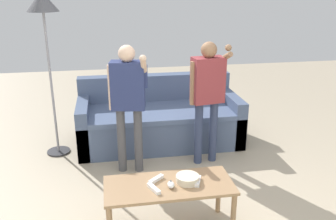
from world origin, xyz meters
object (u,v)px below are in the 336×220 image
couch (159,120)px  game_remote_wand_spare (154,189)px  floor_lamp (43,14)px  snack_bowl (187,179)px  player_right (208,89)px  game_remote_wand_near (198,181)px  coffee_table (169,191)px  game_remote_wand_far (156,179)px  game_remote_nunchuk (171,185)px  player_left (128,95)px

couch → game_remote_wand_spare: 1.97m
floor_lamp → game_remote_wand_spare: floor_lamp is taller
snack_bowl → player_right: player_right is taller
game_remote_wand_near → game_remote_wand_spare: same height
coffee_table → snack_bowl: size_ratio=5.50×
couch → game_remote_wand_far: bearing=-99.2°
coffee_table → snack_bowl: 0.18m
coffee_table → player_right: player_right is taller
coffee_table → game_remote_wand_far: (-0.10, 0.07, 0.08)m
floor_lamp → game_remote_wand_far: 2.28m
snack_bowl → game_remote_wand_spare: 0.30m
game_remote_nunchuk → snack_bowl: bearing=20.5°
game_remote_wand_near → game_remote_wand_far: (-0.33, 0.09, -0.00)m
floor_lamp → game_remote_wand_near: 2.51m
snack_bowl → game_remote_nunchuk: 0.16m
player_right → game_remote_wand_far: (-0.74, -1.11, -0.42)m
coffee_table → game_remote_nunchuk: 0.10m
snack_bowl → floor_lamp: floor_lamp is taller
player_left → game_remote_wand_spare: size_ratio=8.78×
game_remote_nunchuk → player_left: (-0.24, 1.16, 0.41)m
coffee_table → game_remote_nunchuk: game_remote_nunchuk is taller
game_remote_nunchuk → game_remote_wand_far: 0.16m
floor_lamp → game_remote_wand_near: bearing=-52.7°
snack_bowl → game_remote_nunchuk: bearing=-159.5°
couch → game_remote_wand_far: 1.83m
player_right → game_remote_wand_spare: size_ratio=8.78×
couch → player_left: bearing=-120.0°
snack_bowl → game_remote_wand_spare: snack_bowl is taller
snack_bowl → game_remote_wand_near: snack_bowl is taller
game_remote_wand_spare → snack_bowl: bearing=14.7°
snack_bowl → game_remote_wand_far: 0.26m
couch → floor_lamp: (-1.29, -0.13, 1.38)m
couch → coffee_table: 1.88m
game_remote_wand_spare → game_remote_nunchuk: bearing=8.4°
couch → game_remote_nunchuk: bearing=-95.6°
player_left → game_remote_wand_near: 1.30m
floor_lamp → game_remote_wand_far: bearing=-59.0°
player_right → player_left: size_ratio=1.00×
coffee_table → game_remote_wand_near: game_remote_wand_near is taller
game_remote_wand_far → player_right: bearing=56.4°
coffee_table → floor_lamp: size_ratio=0.55×
player_right → player_left: bearing=-175.5°
floor_lamp → player_right: 1.98m
floor_lamp → game_remote_wand_spare: size_ratio=11.95×
player_right → game_remote_wand_near: player_right is taller
game_remote_nunchuk → game_remote_wand_far: bearing=131.3°
game_remote_nunchuk → player_right: size_ratio=0.06×
snack_bowl → game_remote_nunchuk: snack_bowl is taller
coffee_table → game_remote_wand_near: (0.24, -0.02, 0.08)m
floor_lamp → player_left: bearing=-35.7°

